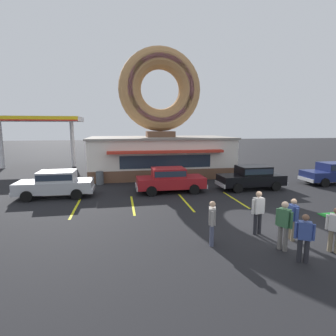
# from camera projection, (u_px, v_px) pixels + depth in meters

# --- Properties ---
(ground_plane) EXTENTS (160.00, 160.00, 0.00)m
(ground_plane) POSITION_uv_depth(u_px,v_px,m) (278.00, 234.00, 10.49)
(ground_plane) COLOR black
(donut_shop_building) EXTENTS (12.30, 6.75, 10.96)m
(donut_shop_building) POSITION_uv_depth(u_px,v_px,m) (160.00, 133.00, 22.99)
(donut_shop_building) COLOR brown
(donut_shop_building) RESTS_ON ground
(car_navy) EXTENTS (4.59, 2.04, 1.60)m
(car_navy) POSITION_uv_depth(u_px,v_px,m) (333.00, 172.00, 19.60)
(car_navy) COLOR navy
(car_navy) RESTS_ON ground
(car_red) EXTENTS (4.57, 2.00, 1.60)m
(car_red) POSITION_uv_depth(u_px,v_px,m) (170.00, 179.00, 17.12)
(car_red) COLOR maroon
(car_red) RESTS_ON ground
(car_black) EXTENTS (4.58, 2.02, 1.60)m
(car_black) POSITION_uv_depth(u_px,v_px,m) (252.00, 176.00, 17.96)
(car_black) COLOR black
(car_black) RESTS_ON ground
(car_silver) EXTENTS (4.57, 2.00, 1.60)m
(car_silver) POSITION_uv_depth(u_px,v_px,m) (56.00, 183.00, 15.90)
(car_silver) COLOR #B2B5BA
(car_silver) RESTS_ON ground
(pedestrian_blue_sweater_man) EXTENTS (0.59, 0.29, 1.76)m
(pedestrian_blue_sweater_man) POSITION_uv_depth(u_px,v_px,m) (258.00, 210.00, 10.32)
(pedestrian_blue_sweater_man) COLOR #232328
(pedestrian_blue_sweater_man) RESTS_ON ground
(pedestrian_hooded_kid) EXTENTS (0.40, 0.53, 1.74)m
(pedestrian_hooded_kid) POSITION_uv_depth(u_px,v_px,m) (284.00, 223.00, 8.96)
(pedestrian_hooded_kid) COLOR slate
(pedestrian_hooded_kid) RESTS_ON ground
(pedestrian_leather_jacket_man) EXTENTS (0.53, 0.40, 1.58)m
(pedestrian_leather_jacket_man) POSITION_uv_depth(u_px,v_px,m) (304.00, 236.00, 8.15)
(pedestrian_leather_jacket_man) COLOR #232328
(pedestrian_leather_jacket_man) RESTS_ON ground
(pedestrian_clipboard_woman) EXTENTS (0.28, 0.59, 1.61)m
(pedestrian_clipboard_woman) POSITION_uv_depth(u_px,v_px,m) (293.00, 217.00, 9.80)
(pedestrian_clipboard_woman) COLOR #7F7056
(pedestrian_clipboard_woman) RESTS_ON ground
(pedestrian_beanie_man) EXTENTS (0.43, 0.47, 1.57)m
(pedestrian_beanie_man) POSITION_uv_depth(u_px,v_px,m) (335.00, 228.00, 8.83)
(pedestrian_beanie_man) COLOR #7F7056
(pedestrian_beanie_man) RESTS_ON ground
(pedestrian_crossing_woman) EXTENTS (0.35, 0.57, 1.63)m
(pedestrian_crossing_woman) POSITION_uv_depth(u_px,v_px,m) (212.00, 221.00, 9.38)
(pedestrian_crossing_woman) COLOR #474C66
(pedestrian_crossing_woman) RESTS_ON ground
(trash_bin) EXTENTS (0.57, 0.57, 0.97)m
(trash_bin) POSITION_uv_depth(u_px,v_px,m) (100.00, 178.00, 19.46)
(trash_bin) COLOR #51565B
(trash_bin) RESTS_ON ground
(gas_station_canopy) EXTENTS (9.00, 4.46, 5.30)m
(gas_station_canopy) POSITION_uv_depth(u_px,v_px,m) (36.00, 121.00, 27.05)
(gas_station_canopy) COLOR silver
(gas_station_canopy) RESTS_ON ground
(parking_stripe_far_left) EXTENTS (0.12, 3.60, 0.01)m
(parking_stripe_far_left) POSITION_uv_depth(u_px,v_px,m) (76.00, 208.00, 13.82)
(parking_stripe_far_left) COLOR yellow
(parking_stripe_far_left) RESTS_ON ground
(parking_stripe_left) EXTENTS (0.12, 3.60, 0.01)m
(parking_stripe_left) POSITION_uv_depth(u_px,v_px,m) (133.00, 205.00, 14.35)
(parking_stripe_left) COLOR yellow
(parking_stripe_left) RESTS_ON ground
(parking_stripe_mid_left) EXTENTS (0.12, 3.60, 0.01)m
(parking_stripe_mid_left) POSITION_uv_depth(u_px,v_px,m) (186.00, 202.00, 14.89)
(parking_stripe_mid_left) COLOR yellow
(parking_stripe_mid_left) RESTS_ON ground
(parking_stripe_centre) EXTENTS (0.12, 3.60, 0.01)m
(parking_stripe_centre) POSITION_uv_depth(u_px,v_px,m) (235.00, 199.00, 15.43)
(parking_stripe_centre) COLOR yellow
(parking_stripe_centre) RESTS_ON ground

